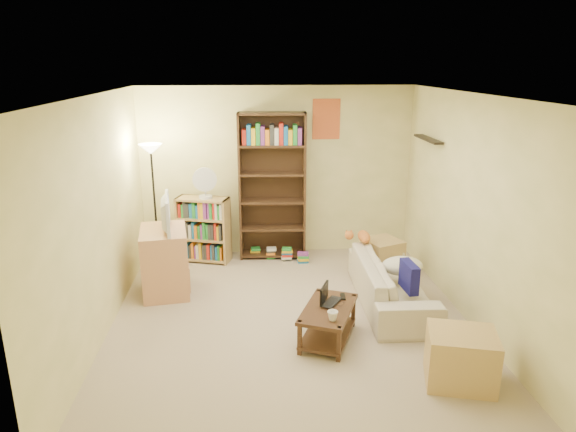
{
  "coord_description": "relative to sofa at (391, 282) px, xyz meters",
  "views": [
    {
      "loc": [
        -0.47,
        -5.23,
        2.81
      ],
      "look_at": [
        0.03,
        0.62,
        1.05
      ],
      "focal_mm": 32.0,
      "sensor_mm": 36.0,
      "label": 1
    }
  ],
  "objects": [
    {
      "name": "book_stacks",
      "position": [
        -1.24,
        1.55,
        -0.19
      ],
      "size": [
        0.84,
        0.43,
        0.2
      ],
      "color": "red",
      "rests_on": "ground"
    },
    {
      "name": "short_bookshelf",
      "position": [
        -2.34,
        1.6,
        0.21
      ],
      "size": [
        0.8,
        0.5,
        0.96
      ],
      "rotation": [
        0.0,
        0.0,
        -0.29
      ],
      "color": "tan",
      "rests_on": "ground"
    },
    {
      "name": "sofa",
      "position": [
        0.0,
        0.0,
        0.0
      ],
      "size": [
        1.91,
        0.85,
        0.54
      ],
      "primitive_type": "imported",
      "rotation": [
        0.0,
        0.0,
        1.54
      ],
      "color": "#B9AF99",
      "rests_on": "ground"
    },
    {
      "name": "tabby_cat",
      "position": [
        -0.22,
        0.72,
        0.34
      ],
      "size": [
        0.43,
        0.16,
        0.15
      ],
      "color": "orange",
      "rests_on": "sofa"
    },
    {
      "name": "tall_bookshelf",
      "position": [
        -1.33,
        1.68,
        0.86
      ],
      "size": [
        0.98,
        0.39,
        2.14
      ],
      "rotation": [
        0.0,
        0.0,
        -0.07
      ],
      "color": "#3D2717",
      "rests_on": "ground"
    },
    {
      "name": "tv_remote",
      "position": [
        -0.7,
        -0.57,
        0.11
      ],
      "size": [
        0.06,
        0.15,
        0.02
      ],
      "primitive_type": "cube",
      "rotation": [
        0.0,
        0.0,
        -0.1
      ],
      "color": "black",
      "rests_on": "coffee_table"
    },
    {
      "name": "laptop_screen",
      "position": [
        -0.92,
        -0.68,
        0.21
      ],
      "size": [
        0.12,
        0.26,
        0.19
      ],
      "primitive_type": "cube",
      "rotation": [
        0.0,
        0.0,
        -0.4
      ],
      "color": "white",
      "rests_on": "laptop"
    },
    {
      "name": "desk_fan",
      "position": [
        -2.29,
        1.55,
        0.92
      ],
      "size": [
        0.34,
        0.19,
        0.45
      ],
      "color": "silver",
      "rests_on": "short_bookshelf"
    },
    {
      "name": "cream_blanket",
      "position": [
        0.14,
        0.04,
        0.19
      ],
      "size": [
        0.5,
        0.36,
        0.21
      ],
      "primitive_type": "ellipsoid",
      "color": "beige",
      "rests_on": "sofa"
    },
    {
      "name": "navy_pillow",
      "position": [
        0.08,
        -0.4,
        0.25
      ],
      "size": [
        0.13,
        0.36,
        0.32
      ],
      "primitive_type": "cube",
      "rotation": [
        0.0,
        0.0,
        1.64
      ],
      "color": "navy",
      "rests_on": "sofa"
    },
    {
      "name": "laptop",
      "position": [
        -0.81,
        -0.73,
        0.11
      ],
      "size": [
        0.47,
        0.46,
        0.02
      ],
      "primitive_type": "imported",
      "rotation": [
        0.0,
        0.0,
        0.99
      ],
      "color": "black",
      "rests_on": "coffee_table"
    },
    {
      "name": "floor_lamp",
      "position": [
        -2.95,
        1.24,
        1.16
      ],
      "size": [
        0.3,
        0.3,
        1.79
      ],
      "color": "black",
      "rests_on": "ground"
    },
    {
      "name": "side_table",
      "position": [
        0.11,
        0.85,
        -0.02
      ],
      "size": [
        0.58,
        0.58,
        0.51
      ],
      "primitive_type": "cube",
      "rotation": [
        0.0,
        0.0,
        0.39
      ],
      "color": "tan",
      "rests_on": "ground"
    },
    {
      "name": "end_cabinet",
      "position": [
        0.19,
        -1.63,
        -0.02
      ],
      "size": [
        0.71,
        0.64,
        0.5
      ],
      "primitive_type": "cube",
      "rotation": [
        0.0,
        0.0,
        -0.27
      ],
      "color": "tan",
      "rests_on": "ground"
    },
    {
      "name": "television",
      "position": [
        -2.75,
        0.56,
        0.77
      ],
      "size": [
        0.77,
        0.3,
        0.43
      ],
      "primitive_type": "imported",
      "rotation": [
        0.0,
        0.0,
        1.71
      ],
      "color": "black",
      "rests_on": "tv_stand"
    },
    {
      "name": "room",
      "position": [
        -1.24,
        -0.32,
        1.35
      ],
      "size": [
        4.5,
        4.54,
        2.52
      ],
      "color": "tan",
      "rests_on": "ground"
    },
    {
      "name": "tv_stand",
      "position": [
        -2.75,
        0.56,
        0.14
      ],
      "size": [
        0.66,
        0.84,
        0.83
      ],
      "primitive_type": "cube",
      "rotation": [
        0.0,
        0.0,
        0.14
      ],
      "color": "tan",
      "rests_on": "ground"
    },
    {
      "name": "coffee_table",
      "position": [
        -0.89,
        -0.79,
        -0.04
      ],
      "size": [
        0.76,
        0.96,
        0.37
      ],
      "rotation": [
        0.0,
        0.0,
        -0.4
      ],
      "color": "#442B1A",
      "rests_on": "ground"
    },
    {
      "name": "mug",
      "position": [
        -0.9,
        -1.07,
        0.15
      ],
      "size": [
        0.2,
        0.2,
        0.1
      ],
      "primitive_type": "imported",
      "rotation": [
        0.0,
        0.0,
        -0.55
      ],
      "color": "white",
      "rests_on": "coffee_table"
    }
  ]
}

